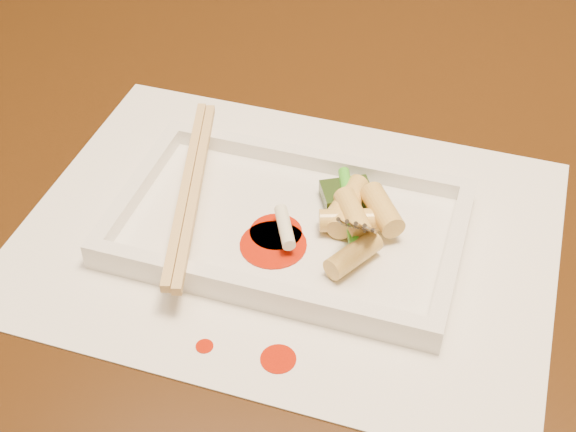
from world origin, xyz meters
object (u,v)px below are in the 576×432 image
(placemat, at_px, (288,234))
(plate_base, at_px, (288,229))
(table, at_px, (281,235))
(chopstick_a, at_px, (186,187))
(fork, at_px, (392,152))

(placemat, relative_size, plate_base, 1.54)
(plate_base, bearing_deg, table, 111.19)
(table, relative_size, chopstick_a, 6.65)
(table, xyz_separation_m, plate_base, (0.04, -0.10, 0.11))
(chopstick_a, relative_size, fork, 1.50)
(placemat, bearing_deg, chopstick_a, 180.00)
(plate_base, bearing_deg, placemat, 0.00)
(chopstick_a, bearing_deg, plate_base, 0.00)
(placemat, height_order, fork, fork)
(chopstick_a, bearing_deg, placemat, 0.00)
(placemat, xyz_separation_m, plate_base, (0.00, 0.00, 0.00))
(table, xyz_separation_m, fork, (0.11, -0.08, 0.18))
(fork, bearing_deg, plate_base, -165.58)
(placemat, xyz_separation_m, fork, (0.07, 0.02, 0.08))
(plate_base, xyz_separation_m, fork, (0.07, 0.02, 0.08))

